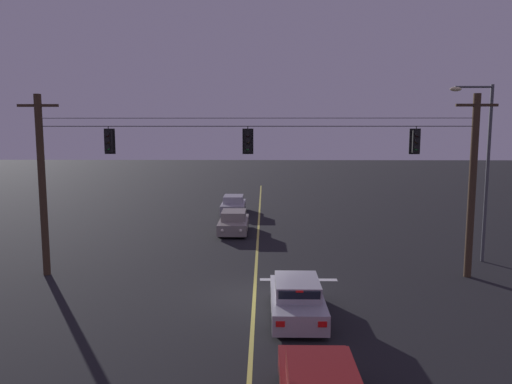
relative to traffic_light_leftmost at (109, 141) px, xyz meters
The scene contains 11 objects.
ground_plane 9.28m from the traffic_light_leftmost, 23.24° to the right, with size 180.00×180.00×0.00m, color black.
lane_centre_stripe 10.71m from the traffic_light_leftmost, 42.94° to the left, with size 0.14×60.00×0.01m, color #D1C64C.
stop_bar_paint 10.34m from the traffic_light_leftmost, ahead, with size 3.40×0.36×0.01m, color silver.
signal_span_assembly 6.72m from the traffic_light_leftmost, ahead, with size 20.85×0.32×8.11m.
traffic_light_leftmost is the anchor object (origin of this frame).
traffic_light_left_inner 6.13m from the traffic_light_leftmost, ahead, with size 0.48×0.41×1.22m.
traffic_light_centre 13.44m from the traffic_light_leftmost, ahead, with size 0.48×0.41×1.22m.
car_waiting_near_lane 10.80m from the traffic_light_leftmost, 31.20° to the right, with size 1.80×4.33×1.39m.
car_oncoming_lead 11.87m from the traffic_light_leftmost, 62.45° to the left, with size 1.80×4.42×1.39m.
car_oncoming_trailing 18.16m from the traffic_light_leftmost, 75.29° to the left, with size 1.80×4.42×1.39m.
street_lamp_corner 17.71m from the traffic_light_leftmost, ahead, with size 2.11×0.30×8.72m.
Camera 1 is at (0.38, -18.41, 6.51)m, focal length 33.88 mm.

